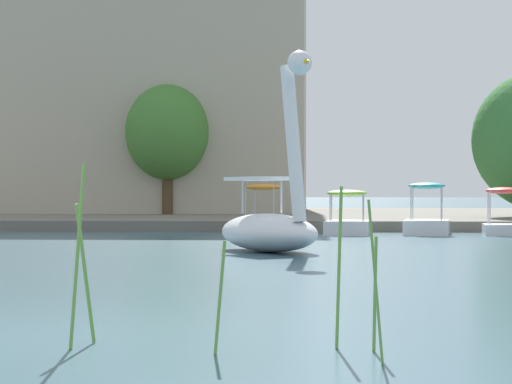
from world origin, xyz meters
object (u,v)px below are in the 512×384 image
at_px(swan_boat, 270,220).
at_px(pedal_boat_red, 504,220).
at_px(tree_broadleaf_left, 167,133).
at_px(parked_van, 250,190).
at_px(pedal_boat_orange, 264,219).
at_px(pedal_boat_teal, 427,220).
at_px(pedal_boat_lime, 347,222).

xyz_separation_m(swan_boat, pedal_boat_red, (6.79, 9.17, -0.23)).
distance_m(tree_broadleaf_left, parked_van, 6.34).
relative_size(pedal_boat_orange, pedal_boat_teal, 0.95).
distance_m(pedal_boat_orange, pedal_boat_red, 7.39).
height_order(pedal_boat_orange, pedal_boat_lime, pedal_boat_orange).
height_order(swan_boat, parked_van, swan_boat).
bearing_deg(tree_broadleaf_left, pedal_boat_lime, -58.30).
relative_size(pedal_boat_lime, pedal_boat_teal, 0.90).
bearing_deg(parked_van, pedal_boat_orange, -84.97).
bearing_deg(pedal_boat_red, tree_broadleaf_left, 135.70).
xyz_separation_m(pedal_boat_red, parked_van, (-8.83, 16.64, 0.92)).
height_order(pedal_boat_teal, tree_broadleaf_left, tree_broadleaf_left).
distance_m(swan_boat, pedal_boat_lime, 9.37).
relative_size(pedal_boat_red, parked_van, 0.43).
bearing_deg(pedal_boat_lime, pedal_boat_teal, 3.49).
height_order(pedal_boat_lime, pedal_boat_red, pedal_boat_red).
distance_m(pedal_boat_red, tree_broadleaf_left, 17.26).
distance_m(swan_boat, pedal_boat_orange, 9.40).
bearing_deg(pedal_boat_teal, tree_broadleaf_left, 129.90).
xyz_separation_m(pedal_boat_orange, pedal_boat_lime, (2.59, -0.23, -0.07)).
bearing_deg(tree_broadleaf_left, pedal_boat_red, -44.30).
xyz_separation_m(pedal_boat_teal, pedal_boat_red, (2.34, -0.13, 0.03)).
relative_size(pedal_boat_lime, parked_van, 0.49).
bearing_deg(pedal_boat_teal, parked_van, 111.46).
bearing_deg(pedal_boat_lime, tree_broadleaf_left, 121.70).
distance_m(pedal_boat_orange, pedal_boat_teal, 5.05).
height_order(pedal_boat_lime, tree_broadleaf_left, tree_broadleaf_left).
bearing_deg(parked_van, pedal_boat_teal, -68.54).
bearing_deg(tree_broadleaf_left, swan_boat, -75.79).
distance_m(swan_boat, parked_van, 25.91).
distance_m(pedal_boat_red, parked_van, 18.86).
xyz_separation_m(swan_boat, tree_broadleaf_left, (-5.32, 20.99, 3.17)).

